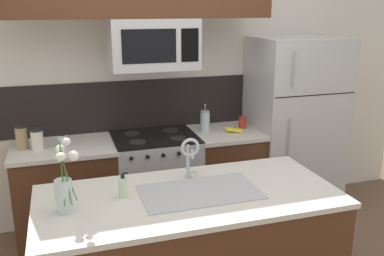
{
  "coord_description": "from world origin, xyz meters",
  "views": [
    {
      "loc": [
        -0.79,
        -2.75,
        2.07
      ],
      "look_at": [
        0.16,
        0.27,
        1.16
      ],
      "focal_mm": 40.0,
      "sensor_mm": 36.0,
      "label": 1
    }
  ],
  "objects": [
    {
      "name": "microwave",
      "position": [
        0.0,
        0.88,
        1.75
      ],
      "size": [
        0.74,
        0.4,
        0.43
      ],
      "color": "#B7BABF"
    },
    {
      "name": "island_counter",
      "position": [
        -0.06,
        -0.35,
        0.46
      ],
      "size": [
        1.93,
        0.89,
        0.91
      ],
      "color": "#4C2B19",
      "rests_on": "ground"
    },
    {
      "name": "sink_faucet",
      "position": [
        0.01,
        -0.13,
        1.11
      ],
      "size": [
        0.14,
        0.14,
        0.31
      ],
      "color": "#B7BABF",
      "rests_on": "island_counter"
    },
    {
      "name": "storage_jar_tall",
      "position": [
        -1.13,
        0.92,
        1.01
      ],
      "size": [
        0.1,
        0.1,
        0.21
      ],
      "color": "#997F5B",
      "rests_on": "back_counter_left"
    },
    {
      "name": "stove_range",
      "position": [
        0.0,
        0.9,
        0.46
      ],
      "size": [
        0.76,
        0.64,
        0.93
      ],
      "color": "#B7BABF",
      "rests_on": "ground"
    },
    {
      "name": "back_counter_left",
      "position": [
        -0.8,
        0.9,
        0.46
      ],
      "size": [
        0.88,
        0.65,
        0.91
      ],
      "color": "#4C2B19",
      "rests_on": "ground"
    },
    {
      "name": "dish_soap_bottle",
      "position": [
        -0.46,
        -0.27,
        0.98
      ],
      "size": [
        0.06,
        0.05,
        0.16
      ],
      "color": "beige",
      "rests_on": "island_counter"
    },
    {
      "name": "splash_band",
      "position": [
        0.0,
        1.22,
        1.15
      ],
      "size": [
        3.08,
        0.01,
        0.48
      ],
      "primitive_type": "cube",
      "color": "black",
      "rests_on": "rear_partition"
    },
    {
      "name": "back_counter_right",
      "position": [
        0.69,
        0.9,
        0.46
      ],
      "size": [
        0.65,
        0.65,
        0.91
      ],
      "color": "#4C2B19",
      "rests_on": "ground"
    },
    {
      "name": "coffee_tin",
      "position": [
        0.89,
        0.95,
        0.97
      ],
      "size": [
        0.08,
        0.08,
        0.11
      ],
      "primitive_type": "cylinder",
      "color": "#B22D23",
      "rests_on": "back_counter_right"
    },
    {
      "name": "refrigerator",
      "position": [
        1.43,
        0.92,
        0.89
      ],
      "size": [
        0.86,
        0.74,
        1.78
      ],
      "color": "#B7BABF",
      "rests_on": "ground"
    },
    {
      "name": "french_press",
      "position": [
        0.5,
        0.96,
        1.01
      ],
      "size": [
        0.09,
        0.09,
        0.27
      ],
      "color": "silver",
      "rests_on": "back_counter_right"
    },
    {
      "name": "rear_partition",
      "position": [
        0.3,
        1.28,
        1.3
      ],
      "size": [
        5.2,
        0.1,
        2.6
      ],
      "primitive_type": "cube",
      "color": "silver",
      "rests_on": "ground"
    },
    {
      "name": "banana_bunch",
      "position": [
        0.76,
        0.84,
        0.93
      ],
      "size": [
        0.19,
        0.15,
        0.08
      ],
      "color": "yellow",
      "rests_on": "back_counter_right"
    },
    {
      "name": "storage_jar_medium",
      "position": [
        -1.01,
        0.86,
        1.0
      ],
      "size": [
        0.1,
        0.1,
        0.18
      ],
      "color": "silver",
      "rests_on": "back_counter_left"
    },
    {
      "name": "storage_jar_short",
      "position": [
        -0.81,
        0.89,
        0.97
      ],
      "size": [
        0.08,
        0.08,
        0.11
      ],
      "color": "silver",
      "rests_on": "back_counter_left"
    },
    {
      "name": "flower_vase",
      "position": [
        -0.81,
        -0.37,
        1.06
      ],
      "size": [
        0.15,
        0.13,
        0.46
      ],
      "color": "silver",
      "rests_on": "island_counter"
    },
    {
      "name": "kitchen_sink",
      "position": [
        0.01,
        -0.35,
        0.84
      ],
      "size": [
        0.76,
        0.44,
        0.16
      ],
      "color": "#ADAFB5",
      "rests_on": "island_counter"
    }
  ]
}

